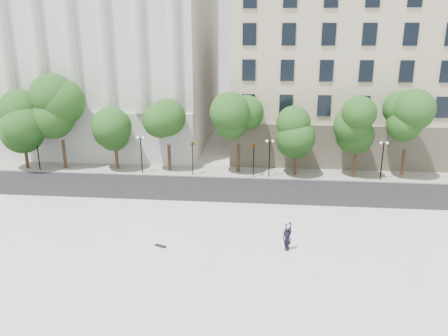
{
  "coord_description": "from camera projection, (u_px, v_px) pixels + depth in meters",
  "views": [
    {
      "loc": [
        5.94,
        -20.82,
        14.27
      ],
      "look_at": [
        2.94,
        10.0,
        4.78
      ],
      "focal_mm": 35.0,
      "sensor_mm": 36.0,
      "label": 1
    }
  ],
  "objects": [
    {
      "name": "ground",
      "position": [
        155.0,
        299.0,
        24.55
      ],
      "size": [
        160.0,
        160.0,
        0.0
      ],
      "primitive_type": "plane",
      "color": "#BAB8B0",
      "rests_on": "ground"
    },
    {
      "name": "plaza",
      "position": [
        167.0,
        269.0,
        27.33
      ],
      "size": [
        44.0,
        22.0,
        0.45
      ],
      "primitive_type": "cube",
      "color": "silver",
      "rests_on": "ground"
    },
    {
      "name": "street",
      "position": [
        202.0,
        190.0,
        41.67
      ],
      "size": [
        60.0,
        8.0,
        0.02
      ],
      "primitive_type": "cube",
      "color": "black",
      "rests_on": "ground"
    },
    {
      "name": "far_sidewalk",
      "position": [
        210.0,
        171.0,
        47.37
      ],
      "size": [
        60.0,
        4.0,
        0.12
      ],
      "primitive_type": "cube",
      "color": "#9D9990",
      "rests_on": "ground"
    },
    {
      "name": "building_west",
      "position": [
        98.0,
        45.0,
        59.06
      ],
      "size": [
        31.5,
        27.65,
        25.6
      ],
      "color": "silver",
      "rests_on": "ground"
    },
    {
      "name": "building_east",
      "position": [
        377.0,
        60.0,
        56.46
      ],
      "size": [
        36.0,
        26.15,
        23.0
      ],
      "color": "beige",
      "rests_on": "ground"
    },
    {
      "name": "traffic_light_west",
      "position": [
        192.0,
        143.0,
        44.84
      ],
      "size": [
        0.74,
        1.66,
        4.15
      ],
      "color": "black",
      "rests_on": "ground"
    },
    {
      "name": "traffic_light_east",
      "position": [
        254.0,
        144.0,
        44.26
      ],
      "size": [
        0.76,
        1.65,
        4.15
      ],
      "color": "black",
      "rests_on": "ground"
    },
    {
      "name": "person_lying",
      "position": [
        287.0,
        246.0,
        29.14
      ],
      "size": [
        1.69,
        2.05,
        0.54
      ],
      "primitive_type": "imported",
      "rotation": [
        -1.54,
        0.0,
        0.59
      ],
      "color": "black",
      "rests_on": "plaza"
    },
    {
      "name": "skateboard",
      "position": [
        161.0,
        246.0,
        29.69
      ],
      "size": [
        0.84,
        0.51,
        0.08
      ],
      "primitive_type": "cube",
      "rotation": [
        0.0,
        0.0,
        -0.39
      ],
      "color": "black",
      "rests_on": "plaza"
    },
    {
      "name": "street_trees",
      "position": [
        184.0,
        123.0,
        45.61
      ],
      "size": [
        44.12,
        5.0,
        8.19
      ],
      "color": "#382619",
      "rests_on": "ground"
    },
    {
      "name": "lamp_posts",
      "position": [
        205.0,
        150.0,
        45.25
      ],
      "size": [
        37.09,
        0.28,
        4.13
      ],
      "color": "black",
      "rests_on": "ground"
    }
  ]
}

